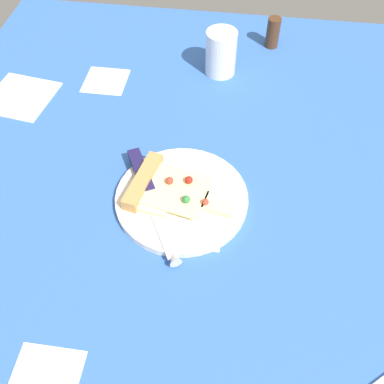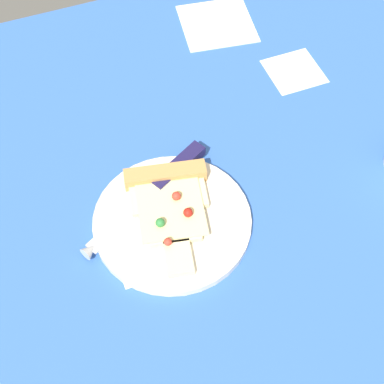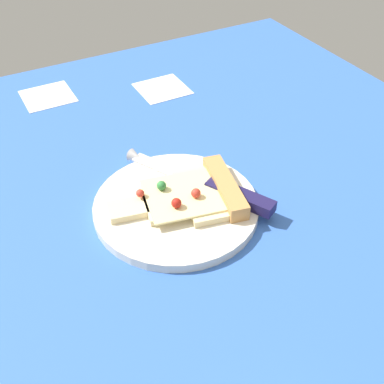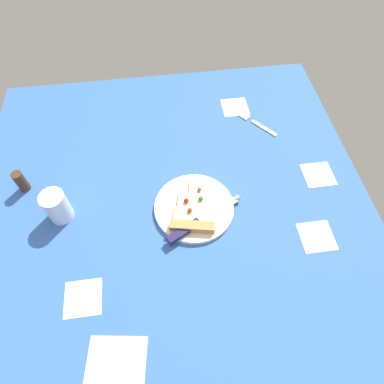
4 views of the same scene
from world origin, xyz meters
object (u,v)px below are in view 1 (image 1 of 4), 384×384
object	(u,v)px
knife	(149,191)
drinking_glass	(221,53)
napkin	(20,96)
pizza_slice	(168,189)
pepper_shaker	(273,33)
plate	(182,199)

from	to	relation	value
knife	drinking_glass	size ratio (longest dim) A/B	2.30
knife	napkin	distance (cm)	39.36
drinking_glass	pizza_slice	bearing A→B (deg)	-8.28
pizza_slice	napkin	bearing A→B (deg)	-110.11
pepper_shaker	napkin	size ratio (longest dim) A/B	0.53
pepper_shaker	napkin	distance (cm)	57.75
pizza_slice	pepper_shaker	distance (cm)	50.67
drinking_glass	napkin	distance (cm)	43.28
plate	knife	bearing A→B (deg)	-87.62
drinking_glass	pepper_shaker	world-z (taller)	drinking_glass
plate	napkin	distance (cm)	43.90
pizza_slice	knife	distance (cm)	3.22
napkin	drinking_glass	bearing A→B (deg)	109.66
pizza_slice	drinking_glass	size ratio (longest dim) A/B	1.93
knife	napkin	world-z (taller)	knife
knife	pepper_shaker	bearing A→B (deg)	-139.65
plate	pizza_slice	world-z (taller)	pizza_slice
plate	napkin	xyz separation A→B (cm)	(-22.47, -37.71, -0.46)
plate	drinking_glass	bearing A→B (deg)	175.66
pizza_slice	knife	bearing A→B (deg)	-64.45
drinking_glass	plate	bearing A→B (deg)	-4.34
pizza_slice	knife	xyz separation A→B (cm)	(0.76, -3.12, -0.21)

